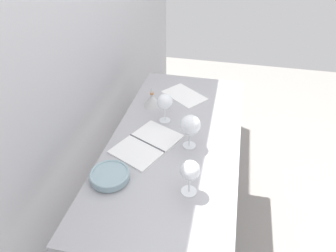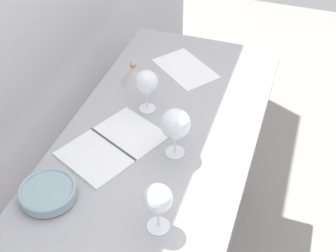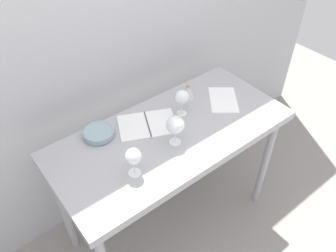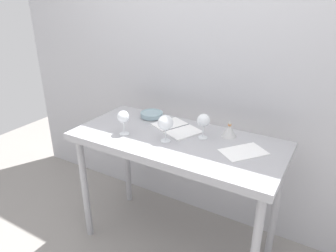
% 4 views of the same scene
% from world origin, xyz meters
% --- Properties ---
extents(ground_plane, '(6.00, 6.00, 0.00)m').
position_xyz_m(ground_plane, '(0.00, 0.00, 0.00)').
color(ground_plane, gray).
extents(back_wall, '(3.80, 0.04, 2.60)m').
position_xyz_m(back_wall, '(0.00, 0.49, 1.30)').
color(back_wall, '#B7B7BC').
rests_on(back_wall, ground_plane).
extents(steel_counter, '(1.40, 0.65, 0.90)m').
position_xyz_m(steel_counter, '(0.00, -0.01, 0.79)').
color(steel_counter, '#A3A3A9').
rests_on(steel_counter, ground_plane).
extents(wine_glass_far_right, '(0.09, 0.09, 0.17)m').
position_xyz_m(wine_glass_far_right, '(0.15, 0.08, 1.02)').
color(wine_glass_far_right, white).
rests_on(wine_glass_far_right, steel_counter).
extents(wine_glass_near_center, '(0.10, 0.10, 0.18)m').
position_xyz_m(wine_glass_near_center, '(-0.04, -0.08, 1.03)').
color(wine_glass_near_center, white).
rests_on(wine_glass_near_center, steel_counter).
extents(wine_glass_near_left, '(0.08, 0.08, 0.17)m').
position_xyz_m(wine_glass_near_left, '(-0.34, -0.13, 1.02)').
color(wine_glass_near_left, white).
rests_on(wine_glass_near_left, steel_counter).
extents(open_notebook, '(0.40, 0.35, 0.01)m').
position_xyz_m(open_notebook, '(-0.07, 0.12, 0.90)').
color(open_notebook, white).
rests_on(open_notebook, steel_counter).
extents(tasting_sheet_upper, '(0.29, 0.31, 0.00)m').
position_xyz_m(tasting_sheet_upper, '(0.44, 0.02, 0.90)').
color(tasting_sheet_upper, white).
rests_on(tasting_sheet_upper, steel_counter).
extents(tasting_bowl, '(0.17, 0.17, 0.04)m').
position_xyz_m(tasting_bowl, '(-0.34, 0.22, 0.92)').
color(tasting_bowl, beige).
rests_on(tasting_bowl, steel_counter).
extents(decanter_funnel, '(0.10, 0.10, 0.12)m').
position_xyz_m(decanter_funnel, '(0.29, 0.19, 0.94)').
color(decanter_funnel, '#BDBDBD').
rests_on(decanter_funnel, steel_counter).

